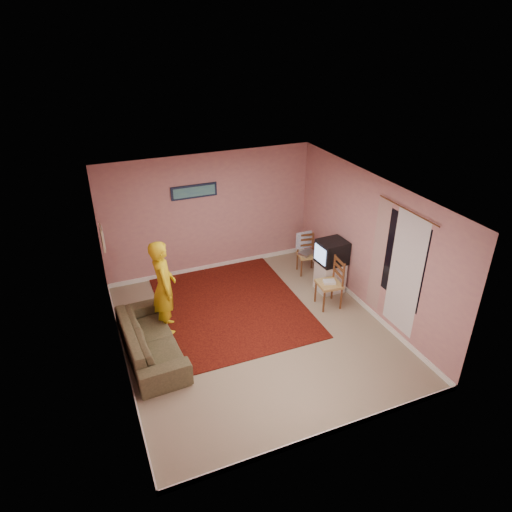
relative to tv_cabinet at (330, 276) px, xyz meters
name	(u,v)px	position (x,y,z in m)	size (l,w,h in m)	color
ground	(254,331)	(-1.95, -0.72, -0.32)	(5.00, 5.00, 0.00)	gray
wall_back	(209,214)	(-1.95, 1.78, 0.98)	(4.50, 0.02, 2.60)	tan
wall_front	(333,361)	(-1.95, -3.22, 0.98)	(4.50, 0.02, 2.60)	tan
wall_left	(114,296)	(-4.20, -0.72, 0.98)	(0.02, 5.00, 2.60)	tan
wall_right	(369,245)	(0.30, -0.72, 0.98)	(0.02, 5.00, 2.60)	tan
ceiling	(254,193)	(-1.95, -0.72, 2.28)	(4.50, 5.00, 0.02)	silver
baseboard_back	(212,266)	(-1.95, 1.77, -0.27)	(4.50, 0.02, 0.10)	white
baseboard_front	(325,434)	(-1.95, -3.21, -0.27)	(4.50, 0.02, 0.10)	white
baseboard_left	(126,361)	(-4.19, -0.72, -0.27)	(0.02, 5.00, 0.10)	white
baseboard_right	(361,302)	(0.29, -0.72, -0.27)	(0.02, 5.00, 0.10)	white
window	(402,259)	(0.29, -1.62, 1.13)	(0.01, 1.10, 1.50)	black
curtain_sheer	(405,274)	(0.28, -1.77, 0.93)	(0.01, 0.75, 2.10)	silver
curtain_floral	(378,256)	(0.27, -1.07, 0.93)	(0.01, 0.35, 2.10)	beige
curtain_rod	(408,210)	(0.25, -1.62, 2.00)	(0.02, 0.02, 1.40)	brown
picture_back	(194,191)	(-2.25, 1.74, 1.53)	(0.95, 0.04, 0.28)	#131B34
picture_left	(102,238)	(-4.17, 0.88, 1.23)	(0.04, 0.38, 0.42)	#CBB78C
area_rug	(231,305)	(-2.05, 0.22, -0.31)	(2.62, 3.27, 0.02)	black
tv_cabinet	(330,276)	(0.00, 0.00, 0.00)	(0.50, 0.45, 0.63)	silver
crt_tv	(332,252)	(-0.01, 0.00, 0.55)	(0.57, 0.51, 0.47)	black
chair_a	(307,251)	(-0.09, 0.81, 0.21)	(0.45, 0.44, 0.47)	tan
dvd_player	(307,253)	(-0.09, 0.81, 0.15)	(0.34, 0.24, 0.06)	#AAA9AE
blue_throw	(304,240)	(-0.09, 1.00, 0.38)	(0.36, 0.04, 0.38)	#86A7DC
chair_b	(330,278)	(-0.32, -0.49, 0.28)	(0.46, 0.48, 0.53)	tan
game_console	(329,282)	(-0.32, -0.49, 0.21)	(0.22, 0.16, 0.05)	silver
sofa	(150,339)	(-3.75, -0.63, -0.02)	(2.03, 0.79, 0.59)	brown
person	(164,287)	(-3.35, -0.04, 0.55)	(0.63, 0.42, 1.74)	gold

